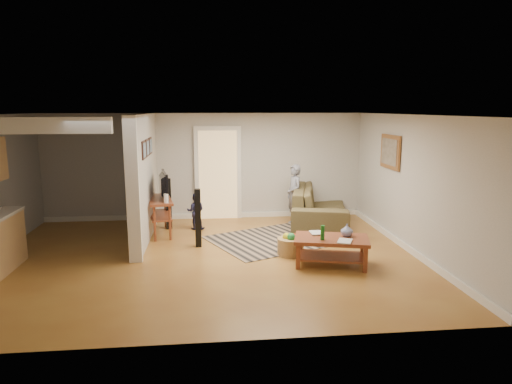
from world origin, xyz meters
TOP-DOWN VIEW (x-y plane):
  - ground at (0.00, 0.00)m, footprint 7.50×7.50m
  - room_shell at (-1.07, 0.43)m, footprint 7.54×6.02m
  - area_rug at (1.45, 1.01)m, footprint 3.13×2.78m
  - sofa at (2.60, 2.20)m, footprint 1.83×3.17m
  - coffee_table at (2.12, -0.60)m, footprint 1.36×0.99m
  - tv_console at (-0.94, 1.66)m, footprint 0.65×1.27m
  - speaker_left at (-0.14, 0.68)m, footprint 0.11×0.11m
  - speaker_right at (-0.81, 2.08)m, footprint 0.14×0.14m
  - toy_basket at (1.52, -0.00)m, footprint 0.48×0.48m
  - child at (1.99, 2.15)m, footprint 0.43×0.56m
  - toddler at (-0.22, 1.98)m, footprint 0.41×0.34m

SIDE VIEW (x-z plane):
  - ground at x=0.00m, z-range 0.00..0.00m
  - sofa at x=2.60m, z-range -0.43..0.43m
  - child at x=1.99m, z-range -0.69..0.69m
  - toddler at x=-0.22m, z-range -0.40..0.40m
  - area_rug at x=1.45m, z-range 0.00..0.01m
  - toy_basket at x=1.52m, z-range -0.04..0.39m
  - coffee_table at x=2.12m, z-range 0.01..0.73m
  - speaker_right at x=-0.81m, z-range 0.00..1.12m
  - speaker_left at x=-0.14m, z-range 0.00..1.12m
  - tv_console at x=-0.94m, z-range 0.17..1.21m
  - room_shell at x=-1.07m, z-range 0.20..2.72m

